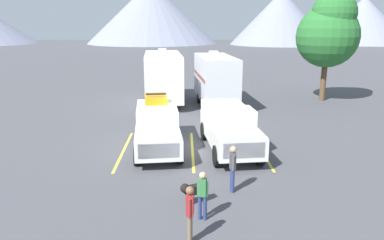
{
  "coord_description": "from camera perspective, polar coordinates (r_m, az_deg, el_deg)",
  "views": [
    {
      "loc": [
        -0.34,
        -17.16,
        5.77
      ],
      "look_at": [
        0.0,
        0.06,
        1.2
      ],
      "focal_mm": 34.03,
      "sensor_mm": 36.0,
      "label": 1
    }
  ],
  "objects": [
    {
      "name": "ground_plane",
      "position": [
        18.11,
        0.0,
        -3.72
      ],
      "size": [
        240.0,
        240.0,
        0.0
      ],
      "primitive_type": "plane",
      "color": "#47474C"
    },
    {
      "name": "dog",
      "position": [
        12.11,
        0.04,
        -10.82
      ],
      "size": [
        0.95,
        0.6,
        0.77
      ],
      "color": "black",
      "rests_on": "ground"
    },
    {
      "name": "pickup_truck_b",
      "position": [
        17.02,
        5.83,
        -1.04
      ],
      "size": [
        2.53,
        5.55,
        2.13
      ],
      "color": "white",
      "rests_on": "ground"
    },
    {
      "name": "person_b",
      "position": [
        12.86,
        6.39,
        -7.13
      ],
      "size": [
        0.23,
        0.37,
        1.69
      ],
      "color": "navy",
      "rests_on": "ground"
    },
    {
      "name": "mountain_ridge",
      "position": [
        111.36,
        -6.55,
        15.76
      ],
      "size": [
        148.27,
        41.45,
        17.84
      ],
      "color": "gray",
      "rests_on": "ground"
    },
    {
      "name": "person_c",
      "position": [
        11.07,
        1.67,
        -11.3
      ],
      "size": [
        0.33,
        0.23,
        1.55
      ],
      "color": "navy",
      "rests_on": "ground"
    },
    {
      "name": "tree_a",
      "position": [
        29.47,
        20.69,
        12.93
      ],
      "size": [
        4.6,
        4.6,
        8.08
      ],
      "color": "brown",
      "rests_on": "ground"
    },
    {
      "name": "pickup_truck_a",
      "position": [
        17.29,
        -5.5,
        -0.75
      ],
      "size": [
        2.51,
        5.74,
        2.51
      ],
      "color": "white",
      "rests_on": "ground"
    },
    {
      "name": "lot_stripe_b",
      "position": [
        17.22,
        0.07,
        -4.7
      ],
      "size": [
        0.12,
        5.5,
        0.01
      ],
      "primitive_type": "cube",
      "color": "gold",
      "rests_on": "ground"
    },
    {
      "name": "lot_stripe_a",
      "position": [
        17.46,
        -10.66,
        -4.69
      ],
      "size": [
        0.12,
        5.5,
        0.01
      ],
      "primitive_type": "cube",
      "color": "gold",
      "rests_on": "ground"
    },
    {
      "name": "lot_stripe_c",
      "position": [
        17.59,
        10.72,
        -4.55
      ],
      "size": [
        0.12,
        5.5,
        0.01
      ],
      "primitive_type": "cube",
      "color": "gold",
      "rests_on": "ground"
    },
    {
      "name": "person_a",
      "position": [
        9.97,
        -0.32,
        -14.04
      ],
      "size": [
        0.23,
        0.36,
        1.65
      ],
      "color": "#726047",
      "rests_on": "ground"
    },
    {
      "name": "camper_trailer_b",
      "position": [
        26.21,
        3.68,
        6.62
      ],
      "size": [
        2.87,
        7.9,
        3.86
      ],
      "color": "silver",
      "rests_on": "ground"
    },
    {
      "name": "camper_trailer_a",
      "position": [
        27.13,
        -4.56,
        7.01
      ],
      "size": [
        3.14,
        8.28,
        3.97
      ],
      "color": "white",
      "rests_on": "ground"
    }
  ]
}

